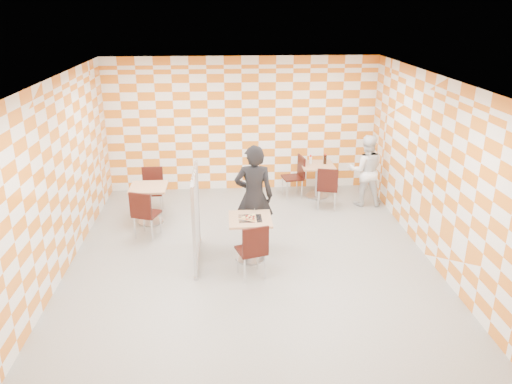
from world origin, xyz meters
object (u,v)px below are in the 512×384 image
(chair_second_side, at_px, (297,173))
(chair_empty_far, at_px, (153,186))
(chair_empty_near, at_px, (144,211))
(man_dark, at_px, (254,197))
(empty_table, at_px, (149,198))
(sport_bottle, at_px, (311,160))
(partition, at_px, (196,217))
(man_white, at_px, (366,170))
(second_table, at_px, (317,175))
(soda_bottle, at_px, (325,159))
(chair_main_front, at_px, (253,248))
(main_table, at_px, (250,231))
(chair_second_front, at_px, (328,185))

(chair_second_side, distance_m, chair_empty_far, 3.12)
(chair_empty_near, distance_m, man_dark, 2.04)
(empty_table, distance_m, sport_bottle, 3.59)
(chair_empty_near, bearing_deg, partition, -41.79)
(man_dark, relative_size, sport_bottle, 9.23)
(chair_second_side, height_order, partition, partition)
(empty_table, bearing_deg, partition, -58.37)
(empty_table, height_order, man_white, man_white)
(second_table, xyz_separation_m, sport_bottle, (-0.15, 0.06, 0.33))
(soda_bottle, bearing_deg, chair_empty_far, -170.45)
(chair_main_front, xyz_separation_m, sport_bottle, (1.47, 3.51, 0.29))
(man_white, bearing_deg, soda_bottle, -29.62)
(main_table, relative_size, soda_bottle, 3.26)
(chair_main_front, relative_size, chair_empty_near, 1.00)
(main_table, xyz_separation_m, chair_empty_far, (-1.88, 2.21, 0.04))
(partition, bearing_deg, main_table, -1.55)
(main_table, xyz_separation_m, partition, (-0.88, 0.02, 0.28))
(chair_second_side, relative_size, man_dark, 0.50)
(main_table, bearing_deg, soda_bottle, 57.57)
(empty_table, height_order, chair_empty_near, chair_empty_near)
(chair_empty_near, bearing_deg, sport_bottle, 30.17)
(main_table, distance_m, partition, 0.93)
(chair_empty_far, xyz_separation_m, sport_bottle, (3.36, 0.65, 0.29))
(main_table, distance_m, sport_bottle, 3.23)
(chair_empty_near, bearing_deg, man_dark, -10.96)
(sport_bottle, bearing_deg, partition, -129.86)
(chair_main_front, distance_m, chair_second_side, 3.68)
(chair_empty_near, relative_size, sport_bottle, 4.62)
(man_white, bearing_deg, sport_bottle, -22.13)
(main_table, height_order, man_dark, man_dark)
(chair_second_side, distance_m, chair_empty_near, 3.61)
(chair_second_side, xyz_separation_m, soda_bottle, (0.62, -0.01, 0.31))
(empty_table, relative_size, sport_bottle, 3.75)
(man_dark, bearing_deg, chair_second_side, -111.71)
(chair_empty_far, relative_size, man_dark, 0.50)
(main_table, height_order, partition, partition)
(chair_main_front, bearing_deg, chair_second_side, 71.52)
(chair_empty_far, relative_size, man_white, 0.61)
(chair_empty_near, bearing_deg, chair_main_front, -39.64)
(man_white, bearing_deg, partition, 39.00)
(second_table, distance_m, chair_empty_far, 3.56)
(empty_table, relative_size, soda_bottle, 3.26)
(empty_table, distance_m, chair_empty_far, 0.58)
(main_table, bearing_deg, sport_bottle, 62.59)
(chair_main_front, relative_size, chair_second_front, 1.00)
(chair_main_front, bearing_deg, man_white, 49.13)
(chair_main_front, relative_size, chair_empty_far, 1.00)
(chair_main_front, bearing_deg, soda_bottle, 62.88)
(empty_table, xyz_separation_m, man_dark, (1.97, -1.11, 0.41))
(man_white, distance_m, soda_bottle, 0.94)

